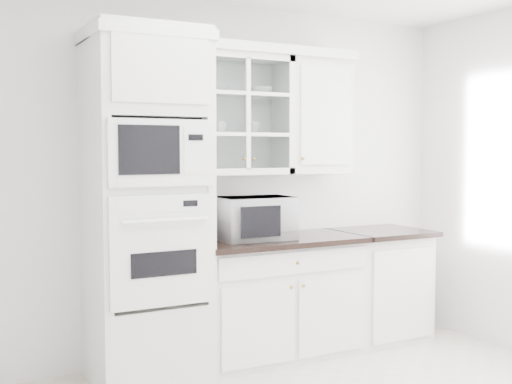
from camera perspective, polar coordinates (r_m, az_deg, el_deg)
room_shell at (r=3.85m, az=5.68°, el=6.64°), size 4.00×3.50×2.70m
oven_column at (r=4.43m, az=-9.70°, el=-1.28°), size 0.76×0.68×2.40m
base_cabinet_run at (r=4.99m, az=1.73°, el=-9.24°), size 1.32×0.67×0.92m
extra_base_cabinet at (r=5.54m, az=10.84°, el=-7.99°), size 0.72×0.67×0.92m
upper_cabinet_glass at (r=4.87m, az=-1.61°, el=6.88°), size 0.80×0.33×0.90m
upper_cabinet_solid at (r=5.21m, az=5.10°, el=6.66°), size 0.55×0.33×0.90m
crown_molding at (r=4.86m, az=-2.63°, el=12.64°), size 2.14×0.38×0.07m
countertop_microwave at (r=4.78m, az=-0.18°, el=-2.32°), size 0.57×0.48×0.32m
bowl_a at (r=4.79m, az=-3.63°, el=9.16°), size 0.25×0.25×0.05m
bowl_b at (r=4.97m, az=0.47°, el=8.97°), size 0.22×0.22×0.05m
cup_a at (r=4.78m, az=-3.32°, el=5.76°), size 0.12×0.12×0.08m
cup_b at (r=4.95m, az=-0.29°, el=5.76°), size 0.13×0.13×0.09m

